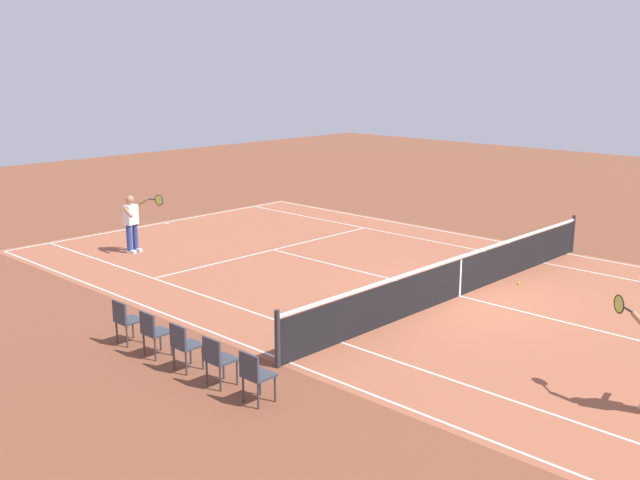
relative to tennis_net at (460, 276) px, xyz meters
name	(u,v)px	position (x,y,z in m)	size (l,w,h in m)	color
ground_plane	(459,296)	(0.00, 0.00, -0.49)	(60.00, 60.00, 0.00)	brown
court_slab	(459,296)	(0.00, 0.00, -0.49)	(24.20, 11.40, 0.00)	#935138
court_line_markings	(459,296)	(0.00, 0.00, -0.49)	(23.85, 11.05, 0.01)	white
tennis_net	(460,276)	(0.00, 0.00, 0.00)	(0.10, 11.70, 1.08)	#2D2D33
tennis_player_near	(132,221)	(9.09, 2.95, 0.44)	(1.00, 0.85, 1.70)	navy
tennis_ball	(519,283)	(-0.53, -1.82, -0.46)	(0.07, 0.07, 0.07)	#CCE01E
spectator_chair_0	(255,373)	(-0.80, 7.04, 0.03)	(0.44, 0.44, 0.88)	#38383D
spectator_chair_1	(218,357)	(0.13, 7.04, 0.03)	(0.44, 0.44, 0.88)	#38383D
spectator_chair_2	(184,343)	(1.07, 7.04, 0.03)	(0.44, 0.44, 0.88)	#38383D
spectator_chair_3	(153,330)	(2.01, 7.04, 0.03)	(0.44, 0.44, 0.88)	#38383D
spectator_chair_4	(125,318)	(2.95, 7.04, 0.03)	(0.44, 0.44, 0.88)	#38383D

